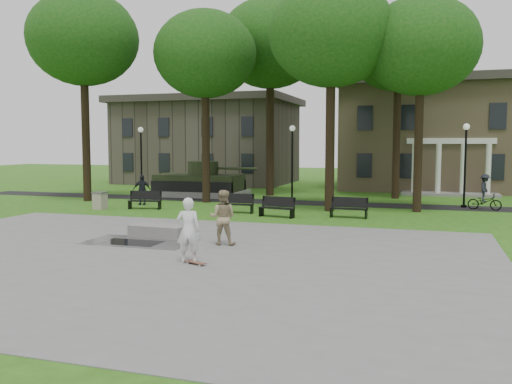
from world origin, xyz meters
TOP-DOWN VIEW (x-y plane):
  - ground at (0.00, 0.00)m, footprint 120.00×120.00m
  - plaza at (0.00, -5.00)m, footprint 22.00×16.00m
  - footpath at (0.00, 12.00)m, footprint 44.00×2.60m
  - building_right at (10.00, 26.00)m, footprint 17.00×12.00m
  - building_left at (-11.00, 26.50)m, footprint 15.00×10.00m
  - tree_0 at (-12.00, 9.00)m, footprint 6.80×6.80m
  - tree_1 at (-4.50, 10.50)m, footprint 6.20×6.20m
  - tree_2 at (3.50, 8.50)m, footprint 6.60×6.60m
  - tree_3 at (8.00, 9.50)m, footprint 6.00×6.00m
  - tree_4 at (-2.00, 16.00)m, footprint 7.20×7.20m
  - tree_5 at (6.50, 16.50)m, footprint 6.40×6.40m
  - lamp_left at (-10.00, 12.30)m, footprint 0.36×0.36m
  - lamp_mid at (0.50, 12.30)m, footprint 0.36×0.36m
  - lamp_right at (10.50, 12.30)m, footprint 0.36×0.36m
  - tank_monument at (-6.46, 14.00)m, footprint 7.45×3.40m
  - puddle at (-1.73, -3.09)m, footprint 2.20×1.20m
  - concrete_block at (-1.36, -1.66)m, footprint 2.26×1.14m
  - skateboard at (1.96, -5.67)m, footprint 0.80×0.49m
  - skateboarder at (1.68, -5.54)m, footprint 0.82×0.63m
  - friend_watching at (1.60, -2.47)m, footprint 1.03×0.84m
  - pedestrian_walker at (-7.59, 8.06)m, footprint 1.12×0.69m
  - cyclist at (11.50, 11.46)m, footprint 1.83×1.08m
  - park_bench_0 at (-6.37, 6.29)m, footprint 1.85×0.85m
  - park_bench_1 at (-0.98, 6.23)m, footprint 1.82×0.63m
  - park_bench_2 at (1.47, 5.31)m, footprint 1.85×0.87m
  - park_bench_3 at (4.88, 6.10)m, footprint 1.83×0.64m
  - trash_bin at (-8.71, 5.42)m, footprint 0.72×0.72m

SIDE VIEW (x-z plane):
  - ground at x=0.00m, z-range 0.00..0.00m
  - footpath at x=0.00m, z-range 0.00..0.01m
  - plaza at x=0.00m, z-range 0.00..0.02m
  - puddle at x=-1.73m, z-range 0.02..0.02m
  - skateboard at x=1.96m, z-range 0.02..0.09m
  - concrete_block at x=-1.36m, z-range 0.02..0.47m
  - trash_bin at x=-8.71m, z-range 0.01..0.97m
  - park_bench_0 at x=-6.37m, z-range 0.02..1.02m
  - park_bench_1 at x=-0.98m, z-range 0.02..1.02m
  - park_bench_2 at x=1.47m, z-range 0.02..1.02m
  - park_bench_3 at x=4.88m, z-range 0.02..1.02m
  - cyclist at x=11.50m, z-range -0.18..1.80m
  - tank_monument at x=-6.46m, z-range -0.34..2.06m
  - pedestrian_walker at x=-7.59m, z-range 0.00..1.79m
  - friend_watching at x=1.60m, z-range 0.02..1.98m
  - skateboarder at x=1.68m, z-range 0.02..2.01m
  - lamp_left at x=-10.00m, z-range 0.43..5.16m
  - lamp_mid at x=0.50m, z-range 0.43..5.16m
  - lamp_right at x=10.50m, z-range 0.43..5.16m
  - building_left at x=-11.00m, z-range 0.00..7.20m
  - building_right at x=10.00m, z-range 0.04..8.64m
  - tree_3 at x=8.00m, z-range 3.00..14.19m
  - tree_1 at x=-4.50m, z-range 3.14..14.77m
  - tree_2 at x=3.50m, z-range 3.23..15.40m
  - tree_5 at x=6.50m, z-range 3.45..15.89m
  - tree_0 at x=-12.00m, z-range 3.54..16.51m
  - tree_4 at x=-2.00m, z-range 3.64..17.14m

